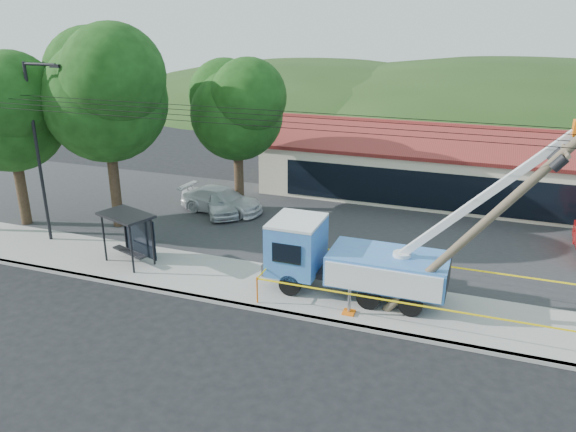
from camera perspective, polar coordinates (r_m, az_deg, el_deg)
The scene contains 17 objects.
ground at distance 20.53m, azimuth -2.24°, elevation -12.83°, with size 120.00×120.00×0.00m, color black.
curb at distance 22.17m, azimuth -0.17°, elevation -9.91°, with size 60.00×0.25×0.15m, color gray.
sidewalk at distance 23.74m, azimuth 1.43°, elevation -7.77°, with size 60.00×4.00×0.15m, color gray.
parking_lot at distance 30.77m, azimuth 6.22°, elevation -1.25°, with size 60.00×12.00×0.10m, color #28282B.
strip_mall at distance 37.18m, azimuth 15.38°, elevation 4.84°, with size 22.50×8.53×4.67m.
streetlight at distance 29.83m, azimuth -23.94°, elevation 7.01°, with size 2.13×0.22×9.00m.
tree_west_near at distance 30.56m, azimuth -18.17°, elevation 12.24°, with size 7.56×6.72×10.80m.
tree_west_far at distance 32.92m, azimuth -26.60°, elevation 9.90°, with size 6.84×6.08×9.48m.
tree_lot at distance 32.37m, azimuth -5.24°, elevation 11.15°, with size 6.30×5.60×8.94m.
hill_west at distance 75.00m, azimuth 3.11°, elevation 11.39°, with size 78.40×56.00×28.00m, color #1E3513.
hill_center at distance 71.88m, azimuth 22.81°, elevation 9.52°, with size 89.60×64.00×32.00m, color #1E3513.
utility_truck at distance 23.07m, azimuth 6.50°, elevation -4.26°, with size 11.39×3.93×7.67m.
leaning_pole at distance 20.73m, azimuth 19.43°, elevation -0.58°, with size 6.13×1.77×7.61m.
bus_shelter at distance 26.71m, azimuth -15.76°, elevation -1.00°, with size 2.86×2.27×2.41m.
caution_tape at distance 22.71m, azimuth 13.47°, elevation -7.15°, with size 12.49×3.83×1.11m.
car_silver at distance 32.98m, azimuth -6.92°, elevation 0.10°, with size 1.61×4.00×1.36m, color silver.
car_white at distance 33.26m, azimuth -6.70°, elevation 0.29°, with size 2.02×4.98×1.44m, color silver.
Camera 1 is at (6.65, -15.94, 11.11)m, focal length 35.00 mm.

